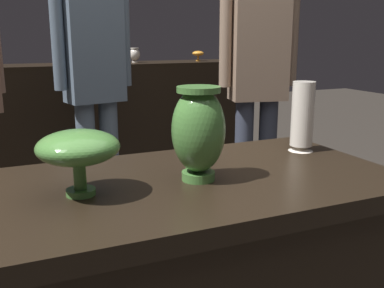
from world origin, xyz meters
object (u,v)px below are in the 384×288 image
(vase_tall_behind, at_px, (302,117))
(shelf_vase_right, at_px, (135,54))
(vase_centerpiece, at_px, (198,130))
(shelf_vase_far_right, at_px, (198,54))
(visitor_center_back, at_px, (94,74))
(shelf_vase_center, at_px, (61,46))
(visitor_near_right, at_px, (258,73))
(vase_left_accent, at_px, (78,149))

(vase_tall_behind, bearing_deg, shelf_vase_right, 88.99)
(vase_centerpiece, xyz_separation_m, shelf_vase_far_right, (1.01, 2.22, 0.11))
(shelf_vase_far_right, distance_m, visitor_center_back, 1.19)
(shelf_vase_center, relative_size, visitor_near_right, 0.16)
(vase_centerpiece, distance_m, shelf_vase_center, 2.30)
(shelf_vase_center, height_order, visitor_center_back, visitor_center_back)
(vase_centerpiece, relative_size, vase_tall_behind, 1.08)
(visitor_near_right, bearing_deg, vase_centerpiece, 64.99)
(vase_left_accent, distance_m, shelf_vase_center, 2.31)
(shelf_vase_center, distance_m, visitor_center_back, 0.78)
(vase_centerpiece, distance_m, vase_tall_behind, 0.48)
(visitor_center_back, bearing_deg, vase_left_accent, 64.40)
(shelf_vase_right, relative_size, shelf_vase_center, 0.42)
(shelf_vase_far_right, bearing_deg, visitor_near_right, -94.67)
(vase_centerpiece, height_order, shelf_vase_right, shelf_vase_right)
(vase_tall_behind, bearing_deg, visitor_near_right, 65.59)
(vase_tall_behind, relative_size, shelf_vase_far_right, 2.57)
(vase_centerpiece, distance_m, shelf_vase_far_right, 2.44)
(vase_tall_behind, distance_m, shelf_vase_far_right, 2.15)
(shelf_vase_right, xyz_separation_m, shelf_vase_center, (-0.52, 0.08, 0.06))
(vase_tall_behind, height_order, vase_left_accent, vase_tall_behind)
(vase_centerpiece, xyz_separation_m, shelf_vase_center, (-0.03, 2.29, 0.18))
(shelf_vase_far_right, bearing_deg, visitor_center_back, -144.49)
(vase_left_accent, height_order, visitor_near_right, visitor_near_right)
(shelf_vase_right, relative_size, shelf_vase_far_right, 1.18)
(visitor_near_right, bearing_deg, shelf_vase_center, -36.19)
(vase_tall_behind, relative_size, vase_left_accent, 1.17)
(visitor_center_back, relative_size, visitor_near_right, 1.00)
(vase_left_accent, bearing_deg, visitor_near_right, 43.55)
(vase_centerpiece, xyz_separation_m, vase_tall_behind, (0.45, 0.15, -0.02))
(visitor_center_back, bearing_deg, shelf_vase_right, -135.41)
(shelf_vase_right, xyz_separation_m, visitor_center_back, (-0.45, -0.69, -0.08))
(vase_centerpiece, distance_m, shelf_vase_right, 2.28)
(vase_left_accent, distance_m, visitor_center_back, 1.56)
(vase_centerpiece, xyz_separation_m, visitor_near_right, (0.93, 1.19, 0.04))
(vase_centerpiece, bearing_deg, vase_left_accent, 178.50)
(vase_tall_behind, height_order, shelf_vase_center, shelf_vase_center)
(vase_tall_behind, bearing_deg, vase_centerpiece, -161.80)
(vase_left_accent, xyz_separation_m, visitor_near_right, (1.24, 1.18, 0.06))
(shelf_vase_far_right, bearing_deg, shelf_vase_center, 175.89)
(shelf_vase_right, height_order, shelf_vase_center, shelf_vase_center)
(shelf_vase_right, height_order, visitor_near_right, visitor_near_right)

